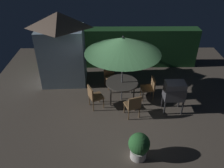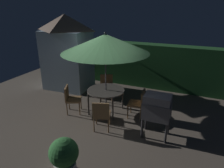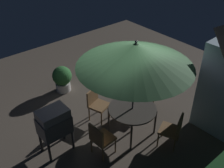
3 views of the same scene
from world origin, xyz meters
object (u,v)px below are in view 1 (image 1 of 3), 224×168
bbq_grill (174,91)px  chair_near_shed (133,105)px  garden_shed (62,48)px  chair_toward_house (94,96)px  patio_umbrella (123,45)px  chair_toward_hedge (110,75)px  potted_plant_by_shed (139,146)px  chair_far_side (150,87)px  patio_table (122,84)px

bbq_grill → chair_near_shed: (-1.44, -0.32, -0.33)m
garden_shed → bbq_grill: garden_shed is taller
bbq_grill → chair_toward_house: 2.83m
bbq_grill → patio_umbrella: bearing=158.3°
bbq_grill → chair_toward_hedge: bearing=142.8°
patio_umbrella → chair_toward_hedge: size_ratio=2.93×
potted_plant_by_shed → patio_umbrella: bearing=97.2°
chair_far_side → bbq_grill: bearing=-48.1°
potted_plant_by_shed → chair_far_side: bearing=75.8°
chair_near_shed → potted_plant_by_shed: chair_near_shed is taller
garden_shed → chair_near_shed: size_ratio=3.32×
garden_shed → potted_plant_by_shed: bearing=-56.8°
patio_table → chair_toward_hedge: size_ratio=1.33×
chair_toward_hedge → potted_plant_by_shed: bearing=-78.2°
bbq_grill → chair_far_side: (-0.70, 0.79, -0.33)m
chair_far_side → chair_toward_hedge: bearing=149.5°
patio_umbrella → chair_far_side: size_ratio=2.93×
garden_shed → patio_table: garden_shed is taller
patio_umbrella → chair_toward_house: (-1.02, -0.48, -1.73)m
garden_shed → chair_far_side: 3.82m
garden_shed → chair_far_side: (3.45, -1.31, -1.00)m
chair_near_shed → chair_toward_hedge: same height
garden_shed → patio_umbrella: bearing=-30.4°
patio_umbrella → bbq_grill: bearing=-21.7°
chair_toward_house → chair_toward_hedge: bearing=67.6°
patio_table → potted_plant_by_shed: (0.35, -2.77, -0.26)m
chair_far_side → chair_toward_house: (-2.10, -0.56, 0.00)m
garden_shed → patio_table: (2.38, -1.39, -0.81)m
potted_plant_by_shed → patio_table: bearing=97.2°
chair_toward_hedge → potted_plant_by_shed: chair_toward_hedge is taller
chair_far_side → garden_shed: bearing=159.2°
chair_far_side → chair_near_shed: bearing=-123.5°
garden_shed → chair_far_side: bearing=-20.8°
patio_umbrella → chair_toward_house: 2.07m
garden_shed → potted_plant_by_shed: garden_shed is taller
patio_table → potted_plant_by_shed: 2.80m
garden_shed → bbq_grill: 4.70m
bbq_grill → chair_near_shed: bbq_grill is taller
chair_toward_hedge → chair_toward_house: 1.56m
patio_umbrella → bbq_grill: patio_umbrella is taller
patio_table → chair_far_side: bearing=4.3°
patio_umbrella → chair_far_side: 2.04m
garden_shed → chair_toward_house: garden_shed is taller
chair_near_shed → chair_toward_house: 1.47m
bbq_grill → potted_plant_by_shed: bbq_grill is taller
chair_toward_hedge → chair_toward_house: (-0.59, -1.45, 0.00)m
bbq_grill → chair_toward_house: bearing=175.4°
chair_near_shed → patio_table: bearing=108.4°
garden_shed → chair_toward_house: (1.35, -1.87, -1.00)m
bbq_grill → chair_near_shed: size_ratio=1.33×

